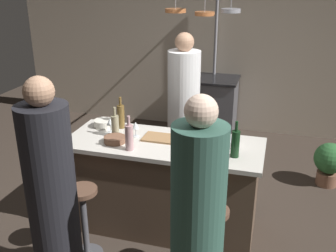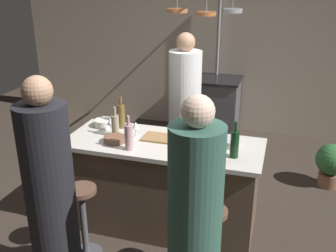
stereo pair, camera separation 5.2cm
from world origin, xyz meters
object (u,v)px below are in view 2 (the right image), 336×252
(chef, at_px, (185,114))
(wine_bottle_white, at_px, (115,125))
(pepper_mill, at_px, (219,141))
(wine_bottle_red, at_px, (235,144))
(wine_bottle_rose, at_px, (129,137))
(stove_range, at_px, (212,107))
(wine_glass_near_right_guest, at_px, (136,126))
(wine_bottle_amber, at_px, (121,116))
(bar_stool_left, at_px, (83,219))
(potted_plant, at_px, (331,163))
(bar_stool_right, at_px, (209,243))
(wine_bottle_green, at_px, (218,144))
(mixing_bowl_ceramic, at_px, (104,123))
(wine_glass_by_chef, at_px, (110,122))
(mixing_bowl_wooden, at_px, (115,139))
(guest_left, at_px, (51,198))
(cutting_board, at_px, (161,138))
(guest_right, at_px, (194,227))
(mixing_bowl_steel, at_px, (229,143))

(chef, xyz_separation_m, wine_bottle_white, (-0.41, -1.01, 0.20))
(pepper_mill, bearing_deg, wine_bottle_red, -20.25)
(wine_bottle_red, relative_size, wine_bottle_rose, 1.01)
(stove_range, relative_size, wine_glass_near_right_guest, 6.10)
(wine_bottle_amber, bearing_deg, wine_glass_near_right_guest, -37.86)
(bar_stool_left, relative_size, potted_plant, 1.31)
(bar_stool_right, distance_m, pepper_mill, 0.84)
(wine_glass_near_right_guest, bearing_deg, wine_bottle_rose, -79.96)
(wine_bottle_green, bearing_deg, mixing_bowl_ceramic, 162.52)
(wine_glass_by_chef, bearing_deg, stove_range, 76.85)
(wine_bottle_green, xyz_separation_m, wine_glass_by_chef, (-1.08, 0.26, -0.03))
(mixing_bowl_wooden, bearing_deg, potted_plant, 35.07)
(potted_plant, distance_m, wine_bottle_white, 2.56)
(chef, height_order, wine_glass_near_right_guest, chef)
(guest_left, height_order, wine_bottle_amber, guest_left)
(cutting_board, bearing_deg, wine_bottle_rose, -122.15)
(potted_plant, distance_m, wine_bottle_amber, 2.48)
(wine_bottle_rose, xyz_separation_m, mixing_bowl_wooden, (-0.19, 0.11, -0.09))
(bar_stool_right, bearing_deg, mixing_bowl_ceramic, 146.81)
(wine_bottle_amber, distance_m, wine_bottle_green, 1.11)
(cutting_board, relative_size, wine_bottle_white, 1.11)
(guest_right, distance_m, wine_bottle_white, 1.44)
(guest_left, xyz_separation_m, wine_glass_by_chef, (-0.00, 1.07, 0.21))
(guest_right, distance_m, pepper_mill, 0.95)
(pepper_mill, relative_size, wine_glass_by_chef, 1.44)
(chef, distance_m, mixing_bowl_wooden, 1.21)
(potted_plant, bearing_deg, mixing_bowl_wooden, -144.93)
(wine_bottle_white, xyz_separation_m, wine_bottle_amber, (-0.03, 0.21, 0.01))
(stove_range, distance_m, mixing_bowl_steel, 2.48)
(wine_glass_by_chef, bearing_deg, guest_left, -89.77)
(wine_bottle_amber, bearing_deg, mixing_bowl_steel, -6.76)
(wine_bottle_red, xyz_separation_m, mixing_bowl_ceramic, (-1.34, 0.32, -0.09))
(chef, bearing_deg, mixing_bowl_ceramic, -126.74)
(wine_bottle_amber, xyz_separation_m, mixing_bowl_wooden, (0.08, -0.35, -0.10))
(chef, distance_m, cutting_board, 0.97)
(bar_stool_right, xyz_separation_m, wine_glass_by_chef, (-1.12, 0.70, 0.63))
(pepper_mill, distance_m, wine_bottle_rose, 0.77)
(chef, distance_m, guest_left, 2.07)
(mixing_bowl_wooden, bearing_deg, stove_range, 80.70)
(wine_bottle_red, distance_m, wine_glass_near_right_guest, 0.96)
(bar_stool_right, relative_size, mixing_bowl_steel, 3.87)
(mixing_bowl_steel, bearing_deg, mixing_bowl_wooden, -167.67)
(mixing_bowl_ceramic, bearing_deg, bar_stool_right, -33.19)
(chef, distance_m, potted_plant, 1.78)
(guest_left, xyz_separation_m, wine_bottle_amber, (0.05, 1.21, 0.23))
(wine_bottle_white, height_order, wine_bottle_green, wine_bottle_green)
(stove_range, xyz_separation_m, potted_plant, (1.61, -1.15, -0.15))
(bar_stool_left, bearing_deg, wine_bottle_amber, 88.81)
(bar_stool_left, height_order, wine_glass_by_chef, wine_glass_by_chef)
(pepper_mill, bearing_deg, wine_bottle_rose, -167.74)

